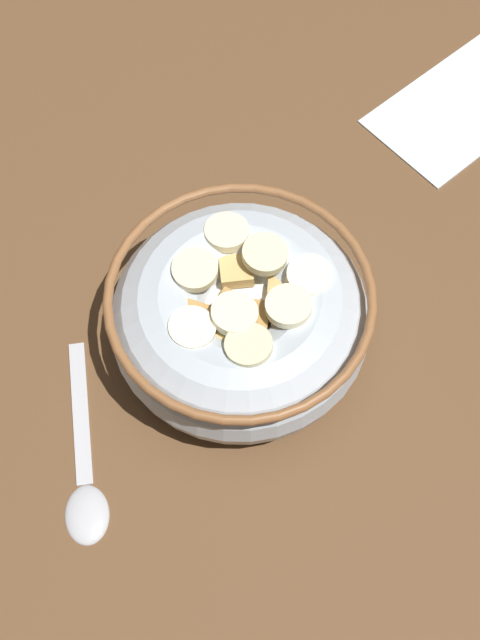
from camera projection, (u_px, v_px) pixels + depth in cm
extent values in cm
cube|color=brown|center=(240.00, 347.00, 55.40)|extent=(98.03, 98.03, 2.00)
cylinder|color=#B2BCC6|center=(240.00, 339.00, 54.25)|extent=(8.89, 8.89, 0.60)
torus|color=#B2BCC6|center=(240.00, 318.00, 51.65)|extent=(16.16, 16.16, 6.44)
torus|color=brown|center=(240.00, 296.00, 49.05)|extent=(16.27, 16.27, 0.60)
cylinder|color=white|center=(240.00, 308.00, 50.42)|extent=(12.29, 12.29, 0.40)
cube|color=#AD7F42|center=(160.00, 283.00, 50.28)|extent=(2.62, 2.61, 0.92)
cube|color=tan|center=(236.00, 270.00, 50.68)|extent=(2.79, 2.78, 0.98)
cube|color=tan|center=(217.00, 343.00, 48.65)|extent=(2.39, 2.46, 1.12)
cube|color=#AD7F42|center=(173.00, 351.00, 48.27)|extent=(2.05, 2.05, 0.90)
cube|color=#B78947|center=(255.00, 250.00, 51.54)|extent=(2.24, 2.27, 0.98)
cube|color=#AD7F42|center=(258.00, 313.00, 49.53)|extent=(2.85, 2.85, 1.00)
cube|color=tan|center=(249.00, 368.00, 47.97)|extent=(2.66, 2.71, 1.14)
cube|color=#AD7F42|center=(193.00, 265.00, 51.14)|extent=(2.84, 2.85, 1.07)
cube|color=#AD7F42|center=(290.00, 267.00, 51.08)|extent=(2.82, 2.81, 1.01)
cube|color=#AD7F42|center=(198.00, 321.00, 49.18)|extent=(2.81, 2.79, 1.04)
cube|color=tan|center=(290.00, 328.00, 49.16)|extent=(2.56, 2.51, 1.09)
cube|color=#B78947|center=(211.00, 372.00, 47.86)|extent=(2.73, 2.74, 0.95)
cube|color=tan|center=(284.00, 293.00, 50.15)|extent=(2.89, 2.90, 1.16)
cube|color=#B78947|center=(223.00, 232.00, 51.97)|extent=(2.56, 2.53, 1.02)
cube|color=#AD7F42|center=(227.00, 305.00, 49.89)|extent=(2.67, 2.69, 1.00)
cylinder|color=#F4EABC|center=(234.00, 314.00, 48.26)|extent=(3.34, 3.33, 0.90)
cylinder|color=beige|center=(195.00, 270.00, 49.61)|extent=(3.20, 3.20, 0.83)
cylinder|color=#F9EFC6|center=(191.00, 328.00, 48.06)|extent=(3.33, 3.31, 0.92)
cylinder|color=beige|center=(249.00, 346.00, 47.28)|extent=(3.79, 3.82, 1.01)
cylinder|color=#F9EFC6|center=(309.00, 276.00, 49.56)|extent=(3.73, 3.75, 0.76)
cylinder|color=#F4EABC|center=(289.00, 306.00, 48.35)|extent=(3.19, 3.21, 0.76)
cylinder|color=#F4EABC|center=(227.00, 232.00, 51.01)|extent=(2.84, 2.84, 0.90)
cylinder|color=beige|center=(265.00, 254.00, 49.84)|extent=(3.13, 3.13, 0.82)
ellipsoid|color=#B7B7BC|center=(86.00, 513.00, 48.91)|extent=(4.12, 4.48, 0.80)
cube|color=#B7B7BC|center=(80.00, 411.00, 52.08)|extent=(5.61, 8.76, 0.36)
cube|color=silver|center=(460.00, 107.00, 63.42)|extent=(14.16, 8.88, 0.30)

